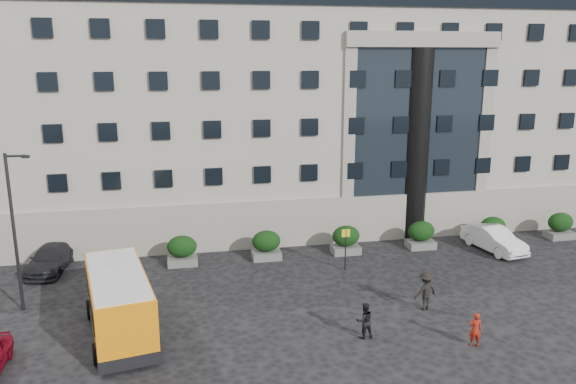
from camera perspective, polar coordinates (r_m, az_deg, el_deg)
The scene contains 19 objects.
ground at distance 28.39m, azimuth -2.05°, elevation -12.36°, with size 120.00×120.00×0.00m, color black.
civic_building at distance 48.38m, azimuth 0.64°, elevation 9.57°, with size 44.00×24.00×18.00m, color #9F988D.
entrance_column at distance 39.41m, azimuth 12.84°, elevation 4.64°, with size 1.80×1.80×13.00m, color black.
hedge_a at distance 34.94m, azimuth -10.70°, elevation -5.84°, with size 1.80×1.26×1.84m.
hedge_b at distance 35.34m, azimuth -2.21°, elevation -5.38°, with size 1.80×1.26×1.84m.
hedge_c at distance 36.48m, azimuth 5.90°, elevation -4.82°, with size 1.80×1.26×1.84m.
hedge_d at distance 38.30m, azimuth 13.37°, elevation -4.23°, with size 1.80×1.26×1.84m.
hedge_e at distance 40.71m, azimuth 20.06°, elevation -3.63°, with size 1.80×1.26×1.84m.
hedge_f at distance 43.60m, azimuth 25.91°, elevation -3.07°, with size 1.80×1.26×1.84m.
street_lamp at distance 30.36m, azimuth -26.00°, elevation -3.20°, with size 1.16×0.18×8.00m.
bus_stop_sign at distance 33.44m, azimuth 5.88°, elevation -5.11°, with size 0.50×0.08×2.52m.
minibus at distance 27.00m, azimuth -16.81°, elevation -10.57°, with size 3.76×7.46×2.97m.
red_truck at distance 41.45m, azimuth -25.20°, elevation -2.85°, with size 3.03×5.95×3.13m.
parked_car_c at distance 36.48m, azimuth -22.99°, elevation -6.25°, with size 1.97×4.84×1.41m, color black.
parked_car_d at distance 40.33m, azimuth -21.55°, elevation -4.30°, with size 2.25×4.88×1.36m, color black.
white_taxi at distance 39.21m, azimuth 20.18°, elevation -4.50°, with size 1.68×4.82×1.59m, color white.
pedestrian_a at distance 26.60m, azimuth 18.49°, elevation -13.10°, with size 0.58×0.38×1.58m, color maroon.
pedestrian_b at distance 26.18m, azimuth 7.77°, elevation -12.81°, with size 0.82×0.64×1.68m, color black.
pedestrian_c at distance 29.37m, azimuth 13.80°, elevation -9.73°, with size 1.28×0.73×1.98m, color black.
Camera 1 is at (-4.08, -25.19, 12.45)m, focal length 35.00 mm.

